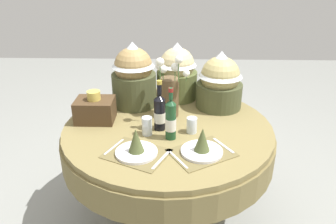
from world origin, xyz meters
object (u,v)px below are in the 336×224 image
at_px(woven_basket_side_left, 95,109).
at_px(tumbler_mid, 192,125).
at_px(place_setting_left, 136,147).
at_px(place_setting_right, 202,146).
at_px(flower_vase, 169,92).
at_px(dining_table, 168,143).
at_px(tumbler_near_left, 147,126).
at_px(gift_tub_back_right, 220,79).
at_px(wine_bottle_left, 171,119).
at_px(wine_bottle_centre, 160,112).
at_px(gift_tub_back_left, 134,73).
at_px(gift_tub_back_centre, 177,70).

bearing_deg(woven_basket_side_left, tumbler_mid, -13.23).
xyz_separation_m(place_setting_left, place_setting_right, (0.37, 0.02, 0.00)).
bearing_deg(flower_vase, dining_table, -92.24).
bearing_deg(place_setting_right, woven_basket_side_left, 150.23).
xyz_separation_m(tumbler_near_left, gift_tub_back_right, (0.49, 0.44, 0.16)).
relative_size(place_setting_right, wine_bottle_left, 1.28).
bearing_deg(woven_basket_side_left, place_setting_right, -29.77).
bearing_deg(flower_vase, place_setting_right, -67.82).
bearing_deg(dining_table, tumbler_mid, -31.35).
bearing_deg(wine_bottle_centre, dining_table, 46.39).
xyz_separation_m(flower_vase, gift_tub_back_right, (0.36, 0.17, 0.04)).
height_order(place_setting_right, woven_basket_side_left, woven_basket_side_left).
xyz_separation_m(dining_table, gift_tub_back_right, (0.37, 0.31, 0.35)).
bearing_deg(gift_tub_back_left, tumbler_mid, -45.98).
distance_m(dining_table, tumbler_near_left, 0.27).
relative_size(dining_table, gift_tub_back_left, 2.94).
distance_m(place_setting_left, gift_tub_back_right, 0.87).
distance_m(gift_tub_back_left, gift_tub_back_right, 0.63).
relative_size(place_setting_right, tumbler_mid, 4.19).
distance_m(wine_bottle_centre, gift_tub_back_left, 0.46).
xyz_separation_m(dining_table, tumbler_mid, (0.15, -0.09, 0.19)).
bearing_deg(tumbler_near_left, gift_tub_back_centre, 73.20).
distance_m(flower_vase, gift_tub_back_right, 0.40).
xyz_separation_m(tumbler_near_left, gift_tub_back_centre, (0.18, 0.61, 0.17)).
height_order(flower_vase, wine_bottle_left, flower_vase).
relative_size(tumbler_near_left, tumbler_mid, 1.16).
bearing_deg(gift_tub_back_centre, dining_table, -96.74).
xyz_separation_m(wine_bottle_centre, gift_tub_back_centre, (0.11, 0.53, 0.11)).
xyz_separation_m(tumbler_near_left, tumbler_mid, (0.28, 0.03, -0.01)).
bearing_deg(tumbler_near_left, flower_vase, 64.06).
xyz_separation_m(wine_bottle_left, gift_tub_back_centre, (0.03, 0.65, 0.10)).
height_order(wine_bottle_left, tumbler_mid, wine_bottle_left).
distance_m(place_setting_left, place_setting_right, 0.37).
bearing_deg(gift_tub_back_right, place_setting_right, -104.19).
bearing_deg(tumbler_near_left, place_setting_left, -100.18).
relative_size(gift_tub_back_left, gift_tub_back_right, 1.13).
relative_size(place_setting_left, woven_basket_side_left, 1.65).
xyz_separation_m(wine_bottle_centre, tumbler_mid, (0.20, -0.04, -0.07)).
distance_m(gift_tub_back_right, woven_basket_side_left, 0.91).
bearing_deg(gift_tub_back_left, wine_bottle_left, -60.98).
xyz_separation_m(place_setting_right, gift_tub_back_right, (0.16, 0.65, 0.17)).
bearing_deg(wine_bottle_centre, wine_bottle_left, -58.58).
distance_m(dining_table, wine_bottle_centre, 0.27).
relative_size(wine_bottle_centre, gift_tub_back_left, 0.70).
xyz_separation_m(dining_table, wine_bottle_centre, (-0.05, -0.05, 0.26)).
height_order(dining_table, gift_tub_back_centre, gift_tub_back_centre).
xyz_separation_m(tumbler_mid, woven_basket_side_left, (-0.65, 0.15, 0.03)).
bearing_deg(woven_basket_side_left, place_setting_left, -52.13).
distance_m(place_setting_right, woven_basket_side_left, 0.80).
relative_size(tumbler_mid, gift_tub_back_centre, 0.23).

